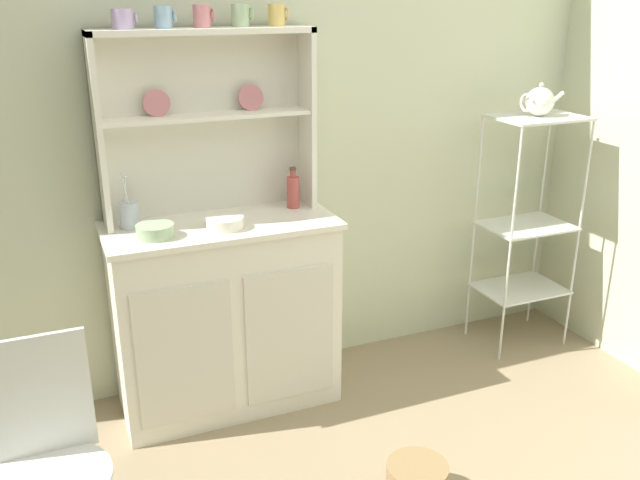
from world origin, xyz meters
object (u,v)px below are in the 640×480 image
(bakers_rack, at_px, (528,211))
(wire_chair, at_px, (45,450))
(bowl_mixing_large, at_px, (155,231))
(hutch_cabinet, at_px, (225,313))
(hutch_shelf_unit, at_px, (205,110))
(utensil_jar, at_px, (129,214))
(jam_bottle, at_px, (293,191))
(porcelain_teapot, at_px, (540,102))
(cup_lilac_0, at_px, (123,19))

(bakers_rack, height_order, wire_chair, bakers_rack)
(bakers_rack, distance_m, bowl_mixing_large, 1.88)
(hutch_cabinet, relative_size, hutch_shelf_unit, 1.07)
(hutch_cabinet, height_order, utensil_jar, utensil_jar)
(wire_chair, distance_m, jam_bottle, 1.51)
(hutch_shelf_unit, distance_m, porcelain_teapot, 1.60)
(porcelain_teapot, bearing_deg, utensil_jar, 176.83)
(hutch_shelf_unit, distance_m, bowl_mixing_large, 0.56)
(wire_chair, bearing_deg, jam_bottle, 30.49)
(jam_bottle, bearing_deg, bakers_rack, -5.40)
(jam_bottle, height_order, utensil_jar, utensil_jar)
(wire_chair, xyz_separation_m, porcelain_teapot, (2.35, 0.80, 0.76))
(hutch_shelf_unit, distance_m, bakers_rack, 1.70)
(cup_lilac_0, height_order, utensil_jar, cup_lilac_0)
(hutch_shelf_unit, bearing_deg, wire_chair, -127.65)
(hutch_shelf_unit, distance_m, wire_chair, 1.48)
(jam_bottle, distance_m, utensil_jar, 0.72)
(hutch_cabinet, xyz_separation_m, wire_chair, (-0.76, -0.83, 0.07))
(bowl_mixing_large, height_order, porcelain_teapot, porcelain_teapot)
(utensil_jar, bearing_deg, hutch_shelf_unit, 13.50)
(wire_chair, height_order, cup_lilac_0, cup_lilac_0)
(hutch_shelf_unit, relative_size, porcelain_teapot, 3.98)
(bowl_mixing_large, distance_m, porcelain_teapot, 1.91)
(wire_chair, height_order, utensil_jar, utensil_jar)
(wire_chair, bearing_deg, utensil_jar, 57.28)
(cup_lilac_0, relative_size, jam_bottle, 0.52)
(cup_lilac_0, bearing_deg, hutch_cabinet, -21.75)
(hutch_shelf_unit, relative_size, bakers_rack, 0.75)
(cup_lilac_0, bearing_deg, hutch_shelf_unit, 7.77)
(wire_chair, distance_m, porcelain_teapot, 2.59)
(hutch_cabinet, distance_m, jam_bottle, 0.62)
(hutch_shelf_unit, height_order, utensil_jar, hutch_shelf_unit)
(hutch_cabinet, xyz_separation_m, jam_bottle, (0.36, 0.09, 0.50))
(bakers_rack, relative_size, utensil_jar, 5.27)
(bakers_rack, distance_m, utensil_jar, 1.96)
(bowl_mixing_large, bearing_deg, porcelain_teapot, 1.34)
(bakers_rack, distance_m, cup_lilac_0, 2.12)
(bakers_rack, relative_size, jam_bottle, 6.57)
(bakers_rack, distance_m, wire_chair, 2.49)
(bowl_mixing_large, height_order, utensil_jar, utensil_jar)
(wire_chair, bearing_deg, cup_lilac_0, 55.64)
(jam_bottle, height_order, porcelain_teapot, porcelain_teapot)
(bakers_rack, xyz_separation_m, cup_lilac_0, (-1.89, 0.15, 0.95))
(bakers_rack, relative_size, wire_chair, 1.43)
(bowl_mixing_large, distance_m, jam_bottle, 0.66)
(jam_bottle, bearing_deg, wire_chair, -140.91)
(jam_bottle, bearing_deg, porcelain_teapot, -5.40)
(hutch_cabinet, relative_size, wire_chair, 1.15)
(wire_chair, bearing_deg, bakers_rack, 10.13)
(hutch_cabinet, bearing_deg, hutch_shelf_unit, 90.00)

